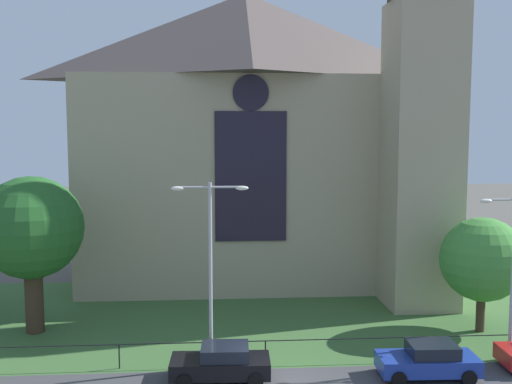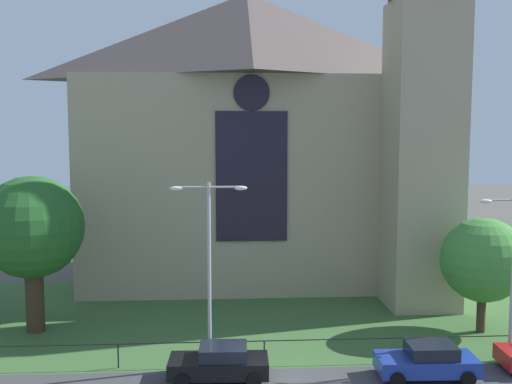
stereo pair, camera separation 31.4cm
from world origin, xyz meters
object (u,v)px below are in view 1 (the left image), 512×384
parked_car_black (221,363)px  parked_car_blue (428,360)px  streetlamp_near (210,251)px  church_building (257,134)px  tree_left_near (31,229)px  tree_right_near (483,260)px

parked_car_black → parked_car_blue: size_ratio=1.00×
streetlamp_near → church_building: bearing=78.7°
church_building → tree_left_near: 17.14m
church_building → streetlamp_near: church_building is taller
parked_car_black → tree_right_near: bearing=-157.1°
parked_car_blue → tree_right_near: bearing=-129.4°
church_building → tree_left_near: bearing=-139.2°
tree_right_near → tree_left_near: tree_left_near is taller
streetlamp_near → parked_car_blue: streetlamp_near is taller
tree_right_near → parked_car_black: tree_right_near is taller
tree_right_near → parked_car_black: 14.97m
church_building → tree_right_near: church_building is taller
tree_right_near → streetlamp_near: size_ratio=0.73×
parked_car_blue → tree_left_near: bearing=-19.5°
church_building → parked_car_blue: 21.15m
parked_car_black → tree_left_near: bearing=-33.0°
tree_right_near → parked_car_black: (-13.69, -5.22, -3.10)m
tree_left_near → parked_car_black: (9.68, -6.78, -4.73)m
tree_right_near → parked_car_blue: size_ratio=1.43×
parked_car_black → parked_car_blue: same height
streetlamp_near → parked_car_blue: 10.49m
tree_right_near → parked_car_blue: (-4.83, -5.56, -3.10)m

